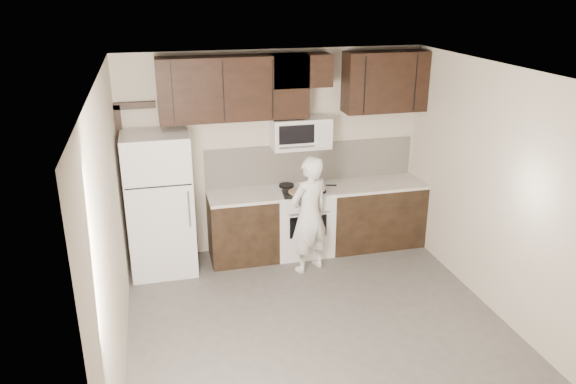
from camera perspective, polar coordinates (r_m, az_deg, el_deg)
name	(u,v)px	position (r m, az deg, el deg)	size (l,w,h in m)	color
floor	(323,334)	(6.11, 3.56, -14.19)	(4.50, 4.50, 0.00)	#53504E
back_wall	(275,152)	(7.51, -1.35, 4.05)	(4.00, 4.00, 0.00)	beige
ceiling	(329,76)	(5.09, 4.23, 11.68)	(4.50, 4.50, 0.00)	white
counter_run	(323,218)	(7.68, 3.61, -2.70)	(2.95, 0.64, 0.91)	black
stove	(302,220)	(7.60, 1.43, -2.90)	(0.76, 0.66, 0.94)	white
backsplash	(311,162)	(7.67, 2.33, 3.06)	(2.90, 0.02, 0.54)	silver
upper_cabinets	(293,84)	(7.18, 0.55, 10.93)	(3.48, 0.35, 0.78)	black
microwave	(300,133)	(7.32, 1.27, 6.04)	(0.76, 0.42, 0.40)	white
refrigerator	(160,204)	(7.15, -12.88, -1.16)	(0.80, 0.76, 1.80)	white
door_trim	(127,172)	(7.34, -16.06, 2.01)	(0.50, 0.08, 2.12)	black
saucepan	(319,187)	(7.32, 3.15, 0.55)	(0.32, 0.19, 0.18)	silver
baking_tray	(300,194)	(7.24, 1.20, -0.16)	(0.43, 0.33, 0.02)	black
pizza	(300,192)	(7.23, 1.20, 0.00)	(0.29, 0.29, 0.02)	tan
person	(309,215)	(7.01, 2.17, -2.31)	(0.55, 0.36, 1.52)	white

